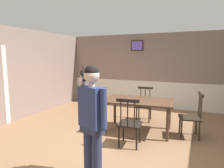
{
  "coord_description": "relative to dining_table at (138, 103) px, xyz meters",
  "views": [
    {
      "loc": [
        1.47,
        -3.7,
        1.8
      ],
      "look_at": [
        0.12,
        -0.65,
        1.35
      ],
      "focal_mm": 32.08,
      "sensor_mm": 36.0,
      "label": 1
    }
  ],
  "objects": [
    {
      "name": "chair_near_window",
      "position": [
        0.08,
        -0.88,
        -0.21
      ],
      "size": [
        0.49,
        0.49,
        1.01
      ],
      "rotation": [
        0.0,
        0.0,
        0.1
      ],
      "color": "black",
      "rests_on": "ground_plane"
    },
    {
      "name": "ground_plane",
      "position": [
        -0.14,
        -0.87,
        -0.69
      ],
      "size": [
        7.55,
        7.55,
        0.0
      ],
      "primitive_type": "plane",
      "color": "#846042"
    },
    {
      "name": "room_back_partition",
      "position": [
        -0.14,
        2.57,
        0.57
      ],
      "size": [
        6.67,
        0.17,
        2.62
      ],
      "color": "gray",
      "rests_on": "ground_plane"
    },
    {
      "name": "room_left_partition",
      "position": [
        -3.48,
        -0.87,
        0.62
      ],
      "size": [
        0.13,
        6.86,
        2.62
      ],
      "color": "gray",
      "rests_on": "ground_plane"
    },
    {
      "name": "dining_table",
      "position": [
        0.0,
        0.0,
        0.0
      ],
      "size": [
        1.72,
        1.13,
        0.78
      ],
      "rotation": [
        0.0,
        0.0,
        0.09
      ],
      "color": "#4C3323",
      "rests_on": "ground_plane"
    },
    {
      "name": "chair_at_table_head",
      "position": [
        1.2,
        0.11,
        -0.2
      ],
      "size": [
        0.53,
        0.53,
        1.02
      ],
      "rotation": [
        0.0,
        0.0,
        1.76
      ],
      "color": "#2D2319",
      "rests_on": "ground_plane"
    },
    {
      "name": "chair_by_doorway",
      "position": [
        -0.08,
        0.88,
        -0.23
      ],
      "size": [
        0.47,
        0.47,
        0.94
      ],
      "rotation": [
        0.0,
        0.0,
        3.24
      ],
      "color": "#2D2319",
      "rests_on": "ground_plane"
    },
    {
      "name": "person_figure",
      "position": [
        -0.04,
        -2.16,
        0.29
      ],
      "size": [
        0.52,
        0.32,
        1.7
      ],
      "rotation": [
        0.0,
        0.0,
        2.8
      ],
      "color": "#282E49",
      "rests_on": "ground_plane"
    }
  ]
}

